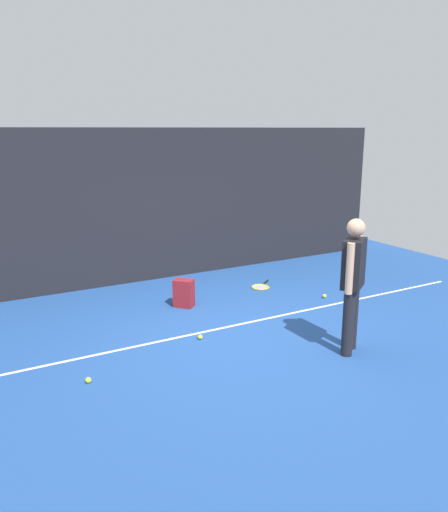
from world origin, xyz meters
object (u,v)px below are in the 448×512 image
Objects in this scene: tennis_ball_near_player at (200,337)px; tennis_ball_by_fence at (324,296)px; tennis_player at (353,278)px; tennis_ball_mid_court at (88,380)px; tennis_racket at (261,287)px; backpack at (184,293)px.

tennis_ball_near_player is 2.63m from tennis_ball_by_fence.
tennis_player is 2.14m from tennis_ball_near_player.
tennis_player reaches higher than tennis_ball_near_player.
tennis_racket is at bearing 29.08° from tennis_ball_mid_court.
tennis_ball_near_player is 1.69m from tennis_ball_mid_court.
tennis_ball_near_player is (-1.47, 1.25, -0.93)m from tennis_player.
backpack is at bearing 160.77° from tennis_ball_by_fence.
tennis_ball_mid_court is (-3.09, 0.78, -0.93)m from tennis_player.
backpack is (-1.60, -0.23, 0.20)m from tennis_racket.
tennis_racket is at bearing -123.72° from backpack.
tennis_ball_by_fence is at bearing -151.30° from backpack.
tennis_player reaches higher than backpack.
tennis_racket is at bearing -135.40° from tennis_player.
tennis_ball_near_player is 1.00× the size of tennis_ball_mid_court.
tennis_ball_near_player is 1.00× the size of tennis_ball_by_fence.
backpack is at bearing 41.53° from tennis_ball_mid_court.
tennis_ball_by_fence is (1.11, 1.77, -0.93)m from tennis_player.
tennis_racket is at bearing 37.77° from tennis_ball_near_player.
tennis_ball_near_player is at bearing -1.05° from tennis_racket.
tennis_ball_near_player is at bearing -168.50° from tennis_ball_by_fence.
backpack is 6.67× the size of tennis_ball_mid_court.
tennis_ball_mid_court is (-1.62, -0.47, 0.00)m from tennis_ball_near_player.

